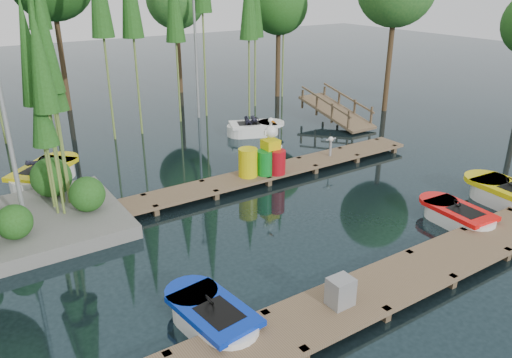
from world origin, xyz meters
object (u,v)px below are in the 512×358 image
boat_red (457,216)px  utility_cabinet (340,292)px  boat_yellow_far (44,175)px  boat_blue (213,318)px  yellow_barrel (248,163)px  drum_cluster (272,157)px

boat_red → utility_cabinet: 5.78m
boat_yellow_far → utility_cabinet: bearing=-95.8°
boat_red → utility_cabinet: bearing=-164.0°
boat_red → boat_yellow_far: (-9.16, 9.56, 0.08)m
boat_blue → yellow_barrel: bearing=45.2°
boat_yellow_far → utility_cabinet: (3.53, -10.83, 0.30)m
yellow_barrel → drum_cluster: 0.89m
yellow_barrel → drum_cluster: size_ratio=0.50×
drum_cluster → yellow_barrel: bearing=170.1°
utility_cabinet → boat_red: bearing=12.7°
utility_cabinet → yellow_barrel: (2.21, 7.00, 0.17)m
utility_cabinet → boat_yellow_far: bearing=108.0°
boat_red → drum_cluster: drum_cluster is taller
boat_blue → utility_cabinet: 2.65m
utility_cabinet → drum_cluster: bearing=65.8°
drum_cluster → boat_blue: bearing=-133.6°
boat_yellow_far → yellow_barrel: size_ratio=3.16×
boat_red → yellow_barrel: yellow_barrel is taller
boat_yellow_far → drum_cluster: 7.74m
boat_yellow_far → yellow_barrel: boat_yellow_far is taller
drum_cluster → boat_yellow_far: bearing=148.9°
drum_cluster → boat_red: bearing=-65.5°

